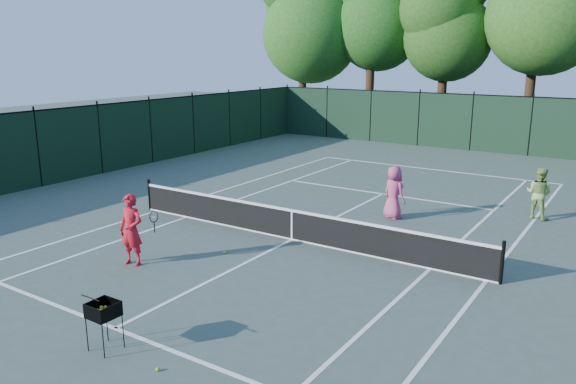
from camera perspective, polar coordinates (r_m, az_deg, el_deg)
The scene contains 20 objects.
ground at distance 16.25m, azimuth 0.40°, elevation -4.86°, with size 90.00×90.00×0.00m, color #425048.
sideline_doubles_left at distance 19.63m, azimuth -13.18°, elevation -1.87°, with size 0.10×23.77×0.01m, color white.
sideline_doubles_right at distance 14.24m, azimuth 19.50°, elevation -8.50°, with size 0.10×23.77×0.01m, color white.
sideline_singles_left at distance 18.70m, azimuth -10.26°, elevation -2.53°, with size 0.10×23.77×0.01m, color white.
sideline_singles_right at distance 14.58m, azimuth 14.25°, elevation -7.58°, with size 0.10×23.77×0.01m, color white.
baseline_far at distance 26.69m, azimuth 14.39°, elevation 2.25°, with size 10.97×0.10×0.01m, color white.
service_line_near at distance 11.82m, azimuth -17.15°, elevation -13.09°, with size 8.23×0.10×0.01m, color white.
service_line_far at distance 21.69m, azimuth 9.61°, elevation -0.18°, with size 8.23×0.10×0.01m, color white.
center_service_line at distance 16.25m, azimuth 0.40°, elevation -4.85°, with size 0.10×12.80×0.01m, color white.
tennis_net at distance 16.10m, azimuth 0.41°, elevation -3.25°, with size 11.69×0.09×1.06m.
fence_far at distance 32.24m, azimuth 18.16°, elevation 6.67°, with size 24.00×0.05×3.00m, color black.
fence_left at distance 24.38m, azimuth -24.08°, elevation 3.95°, with size 0.05×36.00×3.00m, color black.
tree_0 at distance 40.59m, azimuth 1.52°, elevation 18.16°, with size 6.40×6.40×13.14m.
tree_2 at distance 36.60m, azimuth 15.88°, elevation 17.42°, with size 6.00×6.00×12.40m.
coach at distance 14.68m, azimuth -15.63°, elevation -3.72°, with size 0.90×0.75×1.83m.
player_pink at distance 18.40m, azimuth 10.70°, elevation -0.04°, with size 0.99×0.85×1.72m.
player_green at distance 19.77m, azimuth 24.12°, elevation -0.12°, with size 0.94×0.80×1.69m.
ball_hopper at distance 10.79m, azimuth -18.26°, elevation -11.33°, with size 0.50×0.50×0.93m.
loose_ball_near_cart at distance 10.23m, azimuth -13.11°, elevation -17.14°, with size 0.07×0.07×0.07m, color #ABCA29.
loose_ball_midcourt at distance 15.25m, azimuth -6.48°, elevation -6.12°, with size 0.07×0.07×0.07m, color yellow.
Camera 1 is at (8.33, -12.92, 5.28)m, focal length 35.00 mm.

